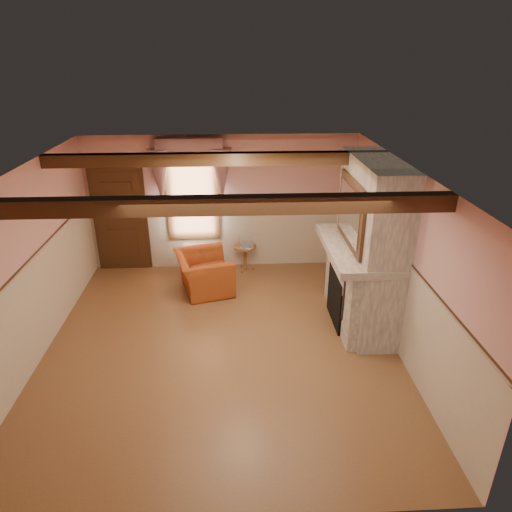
{
  "coord_description": "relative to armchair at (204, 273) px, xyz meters",
  "views": [
    {
      "loc": [
        0.24,
        -6.08,
        4.26
      ],
      "look_at": [
        0.59,
        0.8,
        1.17
      ],
      "focal_mm": 32.0,
      "sensor_mm": 36.0,
      "label": 1
    }
  ],
  "objects": [
    {
      "name": "radiator",
      "position": [
        -0.13,
        0.85,
        -0.07
      ],
      "size": [
        0.72,
        0.29,
        0.6
      ],
      "primitive_type": "cube",
      "rotation": [
        0.0,
        0.0,
        -0.16
      ],
      "color": "silver",
      "rests_on": "floor"
    },
    {
      "name": "window_drapes",
      "position": [
        -0.24,
        1.03,
        1.88
      ],
      "size": [
        1.3,
        0.14,
        1.4
      ],
      "primitive_type": "cube",
      "color": "gray",
      "rests_on": "wall_back"
    },
    {
      "name": "floor",
      "position": [
        0.36,
        -1.85,
        -0.37
      ],
      "size": [
        5.5,
        6.0,
        0.01
      ],
      "primitive_type": "cube",
      "color": "brown",
      "rests_on": "ground"
    },
    {
      "name": "firebox",
      "position": [
        2.36,
        -1.25,
        0.08
      ],
      "size": [
        0.2,
        0.95,
        0.9
      ],
      "primitive_type": "cube",
      "color": "black",
      "rests_on": "floor"
    },
    {
      "name": "ceiling_beam_back",
      "position": [
        0.36,
        -0.65,
        2.33
      ],
      "size": [
        5.5,
        0.18,
        0.2
      ],
      "primitive_type": "cube",
      "color": "black",
      "rests_on": "ceiling"
    },
    {
      "name": "overmantel_mirror",
      "position": [
        2.42,
        -1.25,
        1.6
      ],
      "size": [
        0.06,
        1.44,
        1.04
      ],
      "primitive_type": "cube",
      "color": "silver",
      "rests_on": "fireplace"
    },
    {
      "name": "wall_left",
      "position": [
        -2.39,
        -1.85,
        1.03
      ],
      "size": [
        0.02,
        6.0,
        2.8
      ],
      "primitive_type": "cube",
      "color": "#DA9A97",
      "rests_on": "floor"
    },
    {
      "name": "wall_back",
      "position": [
        0.36,
        1.15,
        1.03
      ],
      "size": [
        5.5,
        0.02,
        2.8
      ],
      "primitive_type": "cube",
      "color": "#DA9A97",
      "rests_on": "floor"
    },
    {
      "name": "oil_lamp",
      "position": [
        2.6,
        -0.86,
        1.19
      ],
      "size": [
        0.11,
        0.11,
        0.28
      ],
      "primitive_type": "cylinder",
      "color": "#C58337",
      "rests_on": "mantel"
    },
    {
      "name": "wall_right",
      "position": [
        3.11,
        -1.85,
        1.03
      ],
      "size": [
        0.02,
        6.0,
        2.8
      ],
      "primitive_type": "cube",
      "color": "#DA9A97",
      "rests_on": "floor"
    },
    {
      "name": "fireplace",
      "position": [
        2.78,
        -1.25,
        1.03
      ],
      "size": [
        0.85,
        2.0,
        2.8
      ],
      "primitive_type": "cube",
      "color": "gray",
      "rests_on": "floor"
    },
    {
      "name": "ceiling_beam_front",
      "position": [
        0.36,
        -3.05,
        2.33
      ],
      "size": [
        5.5,
        0.18,
        0.2
      ],
      "primitive_type": "cube",
      "color": "black",
      "rests_on": "ceiling"
    },
    {
      "name": "mantel",
      "position": [
        2.6,
        -1.25,
        0.99
      ],
      "size": [
        1.05,
        2.05,
        0.12
      ],
      "primitive_type": "cube",
      "color": "gray",
      "rests_on": "fireplace"
    },
    {
      "name": "side_table",
      "position": [
        0.82,
        0.85,
        -0.09
      ],
      "size": [
        0.6,
        0.6,
        0.55
      ],
      "primitive_type": "cylinder",
      "rotation": [
        0.0,
        0.0,
        -0.35
      ],
      "color": "brown",
      "rests_on": "floor"
    },
    {
      "name": "candle_red",
      "position": [
        2.6,
        -1.94,
        1.13
      ],
      "size": [
        0.06,
        0.06,
        0.16
      ],
      "primitive_type": "cylinder",
      "color": "#A21C13",
      "rests_on": "mantel"
    },
    {
      "name": "bowl",
      "position": [
        2.6,
        -1.17,
        1.1
      ],
      "size": [
        0.38,
        0.38,
        0.09
      ],
      "primitive_type": "imported",
      "color": "brown",
      "rests_on": "mantel"
    },
    {
      "name": "armchair",
      "position": [
        0.0,
        0.0,
        0.0
      ],
      "size": [
        1.25,
        1.35,
        0.74
      ],
      "primitive_type": "imported",
      "rotation": [
        0.0,
        0.0,
        1.83
      ],
      "color": "#994219",
      "rests_on": "floor"
    },
    {
      "name": "door",
      "position": [
        -1.74,
        1.09,
        0.68
      ],
      "size": [
        1.1,
        0.1,
        2.1
      ],
      "primitive_type": "cube",
      "color": "black",
      "rests_on": "floor"
    },
    {
      "name": "mantel_clock",
      "position": [
        2.6,
        -0.45,
        1.15
      ],
      "size": [
        0.14,
        0.24,
        0.2
      ],
      "primitive_type": "cube",
      "color": "black",
      "rests_on": "mantel"
    },
    {
      "name": "book_stack",
      "position": [
        0.85,
        0.85,
        0.28
      ],
      "size": [
        0.29,
        0.34,
        0.2
      ],
      "primitive_type": "cube",
      "rotation": [
        0.0,
        0.0,
        0.09
      ],
      "color": "#B7AD8C",
      "rests_on": "side_table"
    },
    {
      "name": "window",
      "position": [
        -0.24,
        1.12,
        1.28
      ],
      "size": [
        1.06,
        0.08,
        2.02
      ],
      "primitive_type": "cube",
      "color": "white",
      "rests_on": "wall_back"
    },
    {
      "name": "ceiling",
      "position": [
        0.36,
        -1.85,
        2.43
      ],
      "size": [
        5.5,
        6.0,
        0.01
      ],
      "primitive_type": "cube",
      "color": "silver",
      "rests_on": "wall_back"
    },
    {
      "name": "wall_front",
      "position": [
        0.36,
        -4.85,
        1.03
      ],
      "size": [
        5.5,
        0.02,
        2.8
      ],
      "primitive_type": "cube",
      "color": "#DA9A97",
      "rests_on": "floor"
    },
    {
      "name": "jar_yellow",
      "position": [
        2.6,
        -1.76,
        1.11
      ],
      "size": [
        0.06,
        0.06,
        0.12
      ],
      "primitive_type": "cylinder",
      "color": "gold",
      "rests_on": "mantel"
    },
    {
      "name": "wainscot",
      "position": [
        0.36,
        -1.85,
        0.38
      ],
      "size": [
        5.5,
        6.0,
        1.5
      ],
      "primitive_type": null,
      "color": "beige",
      "rests_on": "floor"
    },
    {
      "name": "chair_rail",
      "position": [
        0.36,
        -1.85,
        1.13
      ],
      "size": [
        5.5,
        6.0,
        0.08
      ],
      "primitive_type": null,
      "color": "black",
      "rests_on": "wainscot"
    }
  ]
}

